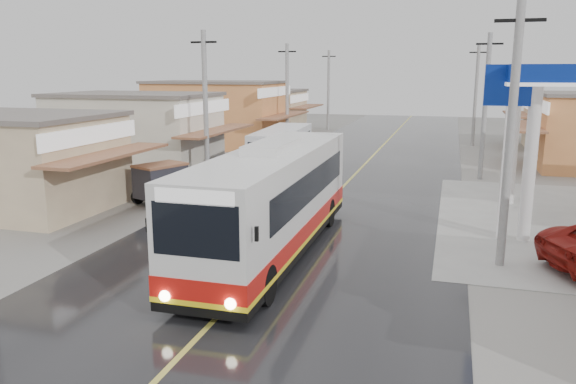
{
  "coord_description": "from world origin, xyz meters",
  "views": [
    {
      "loc": [
        5.3,
        -17.92,
        5.99
      ],
      "look_at": [
        -0.2,
        0.94,
        1.73
      ],
      "focal_mm": 35.0,
      "sensor_mm": 36.0,
      "label": 1
    }
  ],
  "objects_px": {
    "coach_bus": "(273,200)",
    "cyclist": "(231,190)",
    "tricycle_near": "(160,181)",
    "second_bus": "(282,150)",
    "tyre_stack": "(163,198)"
  },
  "relations": [
    {
      "from": "tricycle_near",
      "to": "cyclist",
      "type": "bearing_deg",
      "value": 35.46
    },
    {
      "from": "tricycle_near",
      "to": "tyre_stack",
      "type": "height_order",
      "value": "tricycle_near"
    },
    {
      "from": "coach_bus",
      "to": "tricycle_near",
      "type": "height_order",
      "value": "coach_bus"
    },
    {
      "from": "second_bus",
      "to": "tricycle_near",
      "type": "distance_m",
      "value": 9.3
    },
    {
      "from": "second_bus",
      "to": "tricycle_near",
      "type": "height_order",
      "value": "second_bus"
    },
    {
      "from": "tricycle_near",
      "to": "tyre_stack",
      "type": "bearing_deg",
      "value": 66.74
    },
    {
      "from": "coach_bus",
      "to": "second_bus",
      "type": "height_order",
      "value": "coach_bus"
    },
    {
      "from": "coach_bus",
      "to": "second_bus",
      "type": "distance_m",
      "value": 14.72
    },
    {
      "from": "tyre_stack",
      "to": "second_bus",
      "type": "bearing_deg",
      "value": 70.24
    },
    {
      "from": "second_bus",
      "to": "cyclist",
      "type": "distance_m",
      "value": 8.05
    },
    {
      "from": "tricycle_near",
      "to": "tyre_stack",
      "type": "distance_m",
      "value": 0.83
    },
    {
      "from": "coach_bus",
      "to": "cyclist",
      "type": "height_order",
      "value": "coach_bus"
    },
    {
      "from": "cyclist",
      "to": "coach_bus",
      "type": "bearing_deg",
      "value": -47.31
    },
    {
      "from": "coach_bus",
      "to": "cyclist",
      "type": "xyz_separation_m",
      "value": [
        -3.98,
        6.14,
        -1.16
      ]
    },
    {
      "from": "coach_bus",
      "to": "tricycle_near",
      "type": "bearing_deg",
      "value": 142.61
    }
  ]
}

